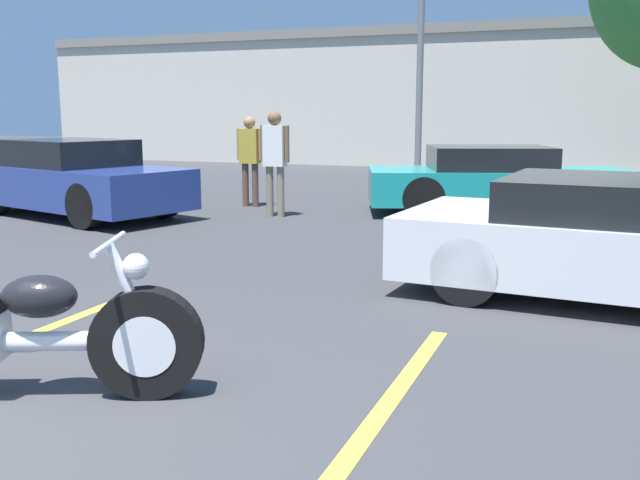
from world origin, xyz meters
TOP-DOWN VIEW (x-y plane):
  - far_building at (0.00, 22.14)m, footprint 32.00×4.20m
  - light_pole at (-1.26, 17.17)m, footprint 1.21×0.28m
  - show_car_hood_open at (3.56, 5.07)m, footprint 4.18×2.26m
  - parked_car_right_row at (1.67, 10.50)m, footprint 4.75×3.08m
  - parked_car_left_row at (-4.89, 7.63)m, footprint 4.44×2.80m
  - spectator_near_motorcycle at (-1.73, 8.75)m, footprint 0.52×0.23m
  - spectator_by_show_car at (-2.72, 9.79)m, footprint 0.52×0.22m

SIDE VIEW (x-z plane):
  - parked_car_right_row at x=1.67m, z-range -0.01..1.14m
  - show_car_hood_open at x=3.56m, z-range -0.40..1.53m
  - parked_car_left_row at x=-4.89m, z-range -0.03..1.25m
  - spectator_by_show_car at x=-2.72m, z-range 0.15..1.80m
  - spectator_near_motorcycle at x=-1.73m, z-range 0.17..1.91m
  - far_building at x=0.00m, z-range 0.14..4.54m
  - light_pole at x=-1.26m, z-range 0.38..8.50m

